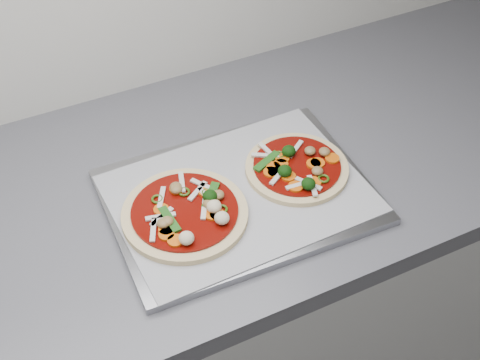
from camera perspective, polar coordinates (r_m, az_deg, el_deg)
name	(u,v)px	position (r m, az deg, el deg)	size (l,w,h in m)	color
base_cabinet	(388,257)	(1.68, 12.52, -6.42)	(3.60, 0.60, 0.86)	#BCBCB9
countertop	(423,112)	(1.38, 15.37, 5.61)	(3.60, 0.60, 0.04)	#56555C
baking_tray	(239,197)	(1.11, -0.10, -1.44)	(0.43, 0.32, 0.01)	gray
parchment	(239,193)	(1.11, -0.10, -1.15)	(0.41, 0.30, 0.00)	#9D9EA3
pizza_left	(187,213)	(1.07, -4.58, -2.79)	(0.21, 0.21, 0.03)	#D2B681
pizza_right	(297,167)	(1.14, 4.87, 1.07)	(0.20, 0.20, 0.03)	#D2B681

